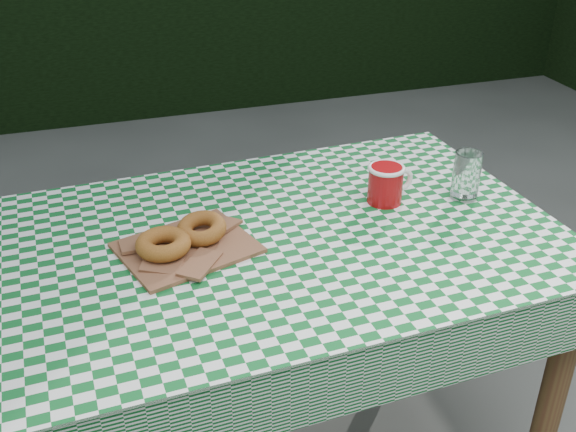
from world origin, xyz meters
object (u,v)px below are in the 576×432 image
object	(u,v)px
paper_bag	(187,247)
coffee_mug	(385,184)
table	(286,365)
drinking_glass	(466,176)

from	to	relation	value
paper_bag	coffee_mug	size ratio (longest dim) A/B	1.63
table	drinking_glass	distance (m)	0.64
table	drinking_glass	xyz separation A→B (m)	(0.46, 0.03, 0.44)
drinking_glass	table	bearing A→B (deg)	-176.24
table	paper_bag	distance (m)	0.45
paper_bag	drinking_glass	bearing A→B (deg)	2.61
table	paper_bag	size ratio (longest dim) A/B	4.42
coffee_mug	drinking_glass	bearing A→B (deg)	-22.86
paper_bag	coffee_mug	world-z (taller)	coffee_mug
paper_bag	coffee_mug	xyz separation A→B (m)	(0.49, 0.07, 0.04)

